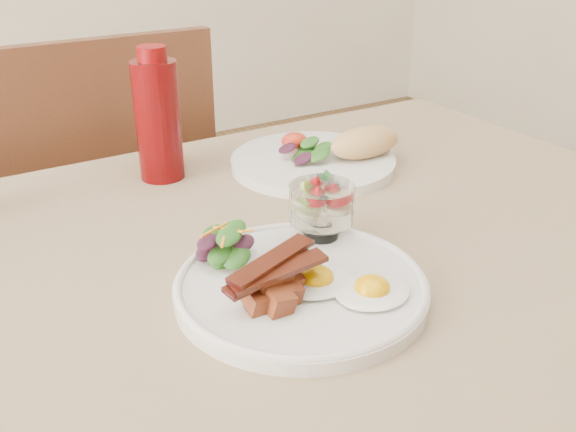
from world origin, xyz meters
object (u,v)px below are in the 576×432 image
main_plate (301,288)px  fruit_cup (321,204)px  ketchup_bottle (158,118)px  table (252,325)px  hot_sauce_bottle (168,129)px  chair_far (106,221)px  second_plate (325,156)px

main_plate → fruit_cup: size_ratio=3.45×
fruit_cup → ketchup_bottle: ketchup_bottle is taller
table → hot_sauce_bottle: size_ratio=10.27×
chair_far → main_plate: (0.02, -0.75, 0.24)m
table → fruit_cup: bearing=-6.4°
chair_far → main_plate: bearing=-88.7°
chair_far → fruit_cup: (0.09, -0.67, 0.29)m
chair_far → ketchup_bottle: bearing=-88.0°
main_plate → second_plate: size_ratio=1.01×
chair_far → fruit_cup: bearing=-82.0°
fruit_cup → second_plate: (0.16, 0.22, -0.04)m
table → ketchup_bottle: 0.36m
chair_far → fruit_cup: chair_far is taller
main_plate → ketchup_bottle: size_ratio=1.37×
main_plate → second_plate: second_plate is taller
table → ketchup_bottle: size_ratio=6.52×
second_plate → ketchup_bottle: size_ratio=1.35×
main_plate → fruit_cup: 0.12m
table → hot_sauce_bottle: 0.39m
fruit_cup → second_plate: fruit_cup is taller
chair_far → fruit_cup: size_ratio=11.47×
hot_sauce_bottle → table: bearing=-96.7°
chair_far → hot_sauce_bottle: chair_far is taller
ketchup_bottle → hot_sauce_bottle: ketchup_bottle is taller
main_plate → hot_sauce_bottle: 0.44m
chair_far → second_plate: bearing=-60.4°
second_plate → ketchup_bottle: bearing=158.3°
second_plate → hot_sauce_bottle: size_ratio=2.13×
second_plate → chair_far: bearing=119.6°
table → chair_far: size_ratio=1.43×
chair_far → ketchup_bottle: ketchup_bottle is taller
main_plate → second_plate: 0.38m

